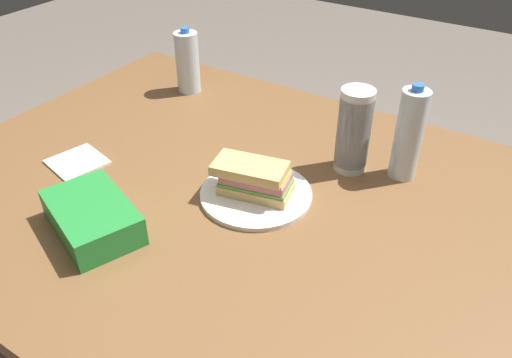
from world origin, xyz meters
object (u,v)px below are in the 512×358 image
object	(u,v)px
paper_plate	(256,194)
plastic_cup_stack	(354,131)
sandwich	(254,178)
water_bottle_tall	(409,135)
dining_table	(228,214)
chip_bag	(92,217)
water_bottle_spare	(187,62)

from	to	relation	value
paper_plate	plastic_cup_stack	bearing A→B (deg)	-120.68
sandwich	plastic_cup_stack	xyz separation A→B (m)	(-0.14, -0.24, 0.06)
sandwich	water_bottle_tall	world-z (taller)	water_bottle_tall
dining_table	chip_bag	size ratio (longest dim) A/B	6.60
dining_table	plastic_cup_stack	xyz separation A→B (m)	(-0.22, -0.24, 0.19)
plastic_cup_stack	sandwich	bearing A→B (deg)	59.02
chip_bag	water_bottle_spare	bearing A→B (deg)	133.39
paper_plate	chip_bag	distance (m)	0.38
sandwich	chip_bag	bearing A→B (deg)	51.75
paper_plate	plastic_cup_stack	size ratio (longest dim) A/B	1.22
sandwich	water_bottle_spare	xyz separation A→B (m)	(0.50, -0.38, 0.05)
dining_table	chip_bag	xyz separation A→B (m)	(0.15, 0.29, 0.12)
dining_table	water_bottle_tall	bearing A→B (deg)	-140.30
dining_table	water_bottle_spare	bearing A→B (deg)	-42.24
dining_table	paper_plate	xyz separation A→B (m)	(-0.08, -0.01, 0.09)
plastic_cup_stack	water_bottle_spare	size ratio (longest dim) A/B	1.04
dining_table	water_bottle_tall	distance (m)	0.49
dining_table	chip_bag	distance (m)	0.35
sandwich	water_bottle_spare	world-z (taller)	water_bottle_spare
chip_bag	plastic_cup_stack	distance (m)	0.65
water_bottle_spare	sandwich	bearing A→B (deg)	142.90
sandwich	water_bottle_spare	bearing A→B (deg)	-37.10
paper_plate	chip_bag	world-z (taller)	chip_bag
paper_plate	chip_bag	xyz separation A→B (m)	(0.23, 0.29, 0.03)
chip_bag	water_bottle_spare	size ratio (longest dim) A/B	1.08
dining_table	paper_plate	bearing A→B (deg)	-172.92
sandwich	chip_bag	world-z (taller)	sandwich
paper_plate	water_bottle_tall	xyz separation A→B (m)	(-0.26, -0.27, 0.11)
dining_table	water_bottle_spare	xyz separation A→B (m)	(0.43, -0.39, 0.18)
water_bottle_spare	plastic_cup_stack	bearing A→B (deg)	167.48
plastic_cup_stack	paper_plate	bearing A→B (deg)	59.32
dining_table	sandwich	bearing A→B (deg)	-174.59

